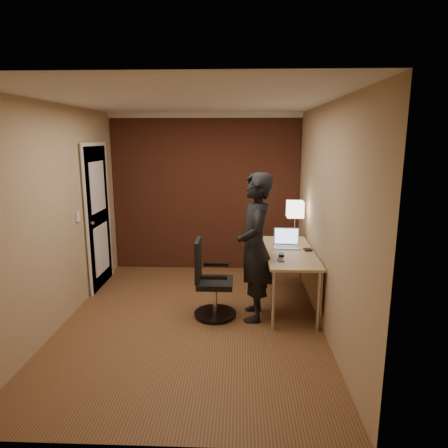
{
  "coord_description": "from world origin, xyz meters",
  "views": [
    {
      "loc": [
        0.55,
        -4.39,
        2.12
      ],
      "look_at": [
        0.35,
        0.55,
        1.05
      ],
      "focal_mm": 32.0,
      "sensor_mm": 36.0,
      "label": 1
    }
  ],
  "objects": [
    {
      "name": "room",
      "position": [
        -0.27,
        1.54,
        1.37
      ],
      "size": [
        4.0,
        4.0,
        4.0
      ],
      "color": "brown",
      "rests_on": "ground"
    },
    {
      "name": "desk",
      "position": [
        1.25,
        0.47,
        0.6
      ],
      "size": [
        0.6,
        1.5,
        0.73
      ],
      "color": "tan",
      "rests_on": "ground"
    },
    {
      "name": "desk_lamp",
      "position": [
        1.31,
        1.08,
        1.15
      ],
      "size": [
        0.22,
        0.22,
        0.54
      ],
      "color": "silver",
      "rests_on": "desk"
    },
    {
      "name": "laptop",
      "position": [
        1.16,
        0.68,
        0.79
      ],
      "size": [
        0.34,
        0.28,
        0.23
      ],
      "color": "silver",
      "rests_on": "desk"
    },
    {
      "name": "mouse",
      "position": [
        1.05,
        0.23,
        0.75
      ],
      "size": [
        0.07,
        0.1,
        0.03
      ],
      "primitive_type": "cube",
      "rotation": [
        0.0,
        0.0,
        -0.05
      ],
      "color": "black",
      "rests_on": "desk"
    },
    {
      "name": "phone",
      "position": [
        1.03,
        0.05,
        0.73
      ],
      "size": [
        0.08,
        0.12,
        0.01
      ],
      "primitive_type": "cube",
      "rotation": [
        0.0,
        0.0,
        0.2
      ],
      "color": "black",
      "rests_on": "desk"
    },
    {
      "name": "wallet",
      "position": [
        1.41,
        0.49,
        0.74
      ],
      "size": [
        0.1,
        0.12,
        0.02
      ],
      "primitive_type": "cube",
      "rotation": [
        0.0,
        0.0,
        0.13
      ],
      "color": "black",
      "rests_on": "desk"
    },
    {
      "name": "office_chair",
      "position": [
        0.2,
        0.11,
        0.41
      ],
      "size": [
        0.51,
        0.52,
        0.93
      ],
      "color": "black",
      "rests_on": "ground"
    },
    {
      "name": "person",
      "position": [
        0.73,
        0.11,
        0.87
      ],
      "size": [
        0.42,
        0.64,
        1.74
      ],
      "primitive_type": "imported",
      "rotation": [
        0.0,
        0.0,
        -1.57
      ],
      "color": "black",
      "rests_on": "ground"
    }
  ]
}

